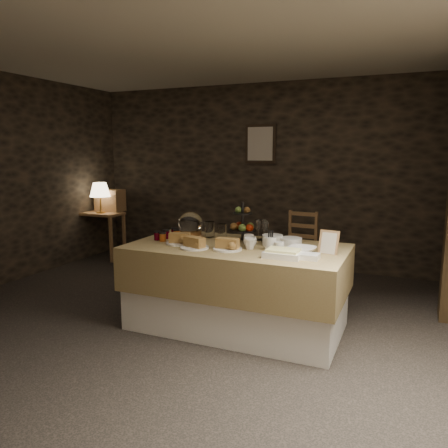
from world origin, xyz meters
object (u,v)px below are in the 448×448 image
at_px(chair, 299,249).
at_px(console_table, 101,221).
at_px(table_lamp, 100,190).
at_px(wine_rack, 110,200).
at_px(buffet_table, 237,281).
at_px(fruit_stand, 243,226).

bearing_deg(chair, console_table, -173.17).
distance_m(table_lamp, chair, 3.11).
bearing_deg(table_lamp, wine_rack, 90.00).
xyz_separation_m(table_lamp, wine_rack, (0.00, 0.23, -0.18)).
height_order(console_table, wine_rack, wine_rack).
bearing_deg(buffet_table, table_lamp, 150.48).
height_order(table_lamp, fruit_stand, table_lamp).
relative_size(console_table, table_lamp, 1.55).
bearing_deg(buffet_table, wine_rack, 147.13).
distance_m(wine_rack, chair, 3.08).
relative_size(wine_rack, chair, 0.61).
bearing_deg(table_lamp, fruit_stand, -25.86).
height_order(buffet_table, console_table, buffet_table).
bearing_deg(fruit_stand, chair, 82.88).
height_order(buffet_table, chair, chair).
relative_size(console_table, fruit_stand, 1.90).
xyz_separation_m(console_table, fruit_stand, (2.89, -1.43, 0.34)).
bearing_deg(fruit_stand, buffet_table, -81.53).
bearing_deg(chair, wine_rack, -176.53).
relative_size(buffet_table, fruit_stand, 5.27).
height_order(buffet_table, wine_rack, wine_rack).
distance_m(console_table, table_lamp, 0.48).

